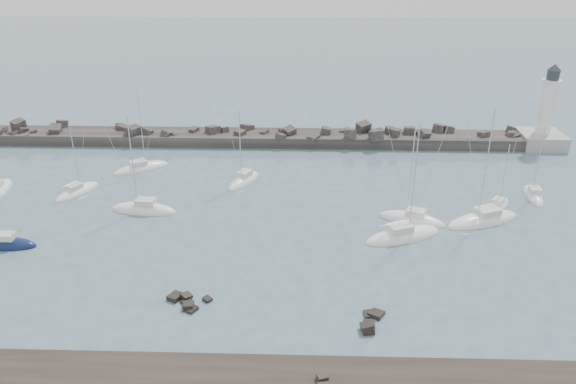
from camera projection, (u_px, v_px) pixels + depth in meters
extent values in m
plane|color=slate|center=(241.00, 258.00, 62.38)|extent=(400.00, 400.00, 0.00)
cube|color=black|center=(322.00, 378.00, 44.72)|extent=(1.00, 0.94, 0.50)
cube|color=black|center=(207.00, 300.00, 55.15)|extent=(1.11, 1.13, 0.66)
cube|color=black|center=(188.00, 308.00, 53.99)|extent=(1.06, 1.21, 1.02)
cube|color=black|center=(187.00, 304.00, 54.77)|extent=(1.43, 1.49, 0.82)
cube|color=black|center=(192.00, 311.00, 53.77)|extent=(1.55, 1.52, 1.01)
cube|color=black|center=(176.00, 299.00, 55.47)|extent=(1.68, 1.84, 1.07)
cube|color=black|center=(186.00, 298.00, 55.45)|extent=(1.50, 1.34, 1.19)
cube|color=black|center=(367.00, 329.00, 50.78)|extent=(1.39, 1.46, 1.28)
cube|color=black|center=(376.00, 315.00, 53.01)|extent=(1.80, 1.87, 0.90)
cube|color=black|center=(370.00, 316.00, 53.10)|extent=(1.37, 1.17, 0.97)
cube|color=black|center=(369.00, 328.00, 50.95)|extent=(1.30, 1.49, 1.29)
cube|color=black|center=(371.00, 332.00, 50.96)|extent=(0.97, 1.06, 0.65)
cube|color=#2D2A28|center=(221.00, 141.00, 97.02)|extent=(115.00, 6.00, 3.20)
cube|color=#2D2A28|center=(363.00, 128.00, 96.72)|extent=(2.81, 2.98, 2.44)
cube|color=#2D2A28|center=(314.00, 139.00, 94.05)|extent=(2.47, 2.56, 1.41)
cube|color=#2D2A28|center=(380.00, 132.00, 96.88)|extent=(1.43, 1.41, 1.53)
cube|color=#2D2A28|center=(508.00, 137.00, 94.55)|extent=(1.20, 1.37, 1.31)
cube|color=#2D2A28|center=(449.00, 130.00, 96.51)|extent=(1.86, 1.60, 1.79)
cube|color=#2D2A28|center=(372.00, 137.00, 94.96)|extent=(1.39, 1.39, 1.11)
cube|color=#2D2A28|center=(264.00, 133.00, 96.18)|extent=(1.89, 1.78, 1.27)
cube|color=#2D2A28|center=(213.00, 130.00, 96.37)|extent=(2.91, 3.06, 1.89)
cube|color=#2D2A28|center=(410.00, 131.00, 95.74)|extent=(2.07, 1.89, 1.49)
cube|color=#2D2A28|center=(194.00, 131.00, 96.94)|extent=(1.83, 2.06, 1.50)
cube|color=#2D2A28|center=(28.00, 137.00, 95.44)|extent=(1.07, 1.29, 1.08)
cube|color=#2D2A28|center=(512.00, 137.00, 94.89)|extent=(2.53, 2.51, 1.80)
cube|color=#2D2A28|center=(119.00, 126.00, 98.76)|extent=(1.03, 1.32, 1.17)
cube|color=#2D2A28|center=(326.00, 131.00, 95.65)|extent=(1.79, 1.56, 1.51)
cube|color=#2D2A28|center=(55.00, 130.00, 96.31)|extent=(2.45, 2.84, 2.10)
cube|color=#2D2A28|center=(2.00, 132.00, 96.47)|extent=(1.77, 1.82, 1.01)
cube|color=#2D2A28|center=(281.00, 137.00, 93.99)|extent=(2.12, 2.14, 1.43)
cube|color=#2D2A28|center=(282.00, 131.00, 96.23)|extent=(1.56, 1.40, 1.24)
cube|color=#2D2A28|center=(420.00, 133.00, 95.59)|extent=(1.92, 1.81, 1.56)
cube|color=#2D2A28|center=(19.00, 126.00, 96.82)|extent=(2.58, 2.95, 2.62)
cube|color=#2D2A28|center=(240.00, 133.00, 95.31)|extent=(2.17, 2.16, 1.04)
cube|color=#2D2A28|center=(484.00, 136.00, 94.55)|extent=(2.23, 2.18, 1.71)
cube|color=#2D2A28|center=(511.00, 130.00, 96.34)|extent=(1.90, 1.81, 1.54)
cube|color=#2D2A28|center=(439.00, 129.00, 96.81)|extent=(2.57, 2.42, 1.83)
cube|color=#2D2A28|center=(174.00, 136.00, 95.61)|extent=(1.61, 1.59, 1.14)
cube|color=#2D2A28|center=(424.00, 135.00, 94.26)|extent=(2.40, 2.38, 2.15)
cube|color=#2D2A28|center=(147.00, 133.00, 96.54)|extent=(1.66, 1.62, 1.14)
cube|color=#2D2A28|center=(376.00, 136.00, 93.16)|extent=(2.55, 2.56, 2.05)
cube|color=#2D2A28|center=(22.00, 130.00, 96.68)|extent=(2.20, 2.23, 1.80)
cube|color=#2D2A28|center=(247.00, 128.00, 98.02)|extent=(2.89, 3.00, 1.72)
cube|color=#2D2A28|center=(345.00, 132.00, 97.04)|extent=(1.92, 1.95, 1.41)
cube|color=#2D2A28|center=(147.00, 133.00, 95.75)|extent=(2.14, 1.85, 1.95)
cube|color=#2D2A28|center=(395.00, 133.00, 94.49)|extent=(1.91, 1.94, 1.54)
cube|color=#2D2A28|center=(390.00, 131.00, 96.05)|extent=(1.71, 1.72, 1.49)
cube|color=#2D2A28|center=(167.00, 135.00, 95.16)|extent=(2.32, 2.29, 2.15)
cube|color=#2D2A28|center=(133.00, 133.00, 95.89)|extent=(2.48, 2.54, 1.78)
cube|color=#2D2A28|center=(14.00, 134.00, 95.72)|extent=(1.64, 1.59, 1.30)
cube|color=#2D2A28|center=(511.00, 135.00, 94.63)|extent=(1.43, 1.56, 1.19)
cube|color=#2D2A28|center=(134.00, 132.00, 95.28)|extent=(2.73, 2.91, 2.21)
cube|color=#2D2A28|center=(2.00, 132.00, 96.78)|extent=(2.08, 2.09, 2.07)
cube|color=#2D2A28|center=(34.00, 132.00, 96.45)|extent=(1.38, 1.37, 1.01)
cube|color=#2D2A28|center=(470.00, 141.00, 93.36)|extent=(1.44, 1.32, 0.99)
cube|color=#2D2A28|center=(225.00, 131.00, 96.89)|extent=(1.86, 2.02, 1.53)
cube|color=#2D2A28|center=(127.00, 136.00, 94.84)|extent=(1.69, 1.58, 1.34)
cube|color=#2D2A28|center=(350.00, 135.00, 93.52)|extent=(2.14, 2.39, 2.05)
cube|color=#2D2A28|center=(372.00, 133.00, 96.24)|extent=(1.53, 1.46, 1.60)
cube|color=#2D2A28|center=(62.00, 125.00, 98.87)|extent=(2.07, 2.25, 1.88)
cube|color=#2D2A28|center=(289.00, 133.00, 95.64)|extent=(2.51, 2.90, 2.46)
cube|color=#2D2A28|center=(59.00, 132.00, 96.81)|extent=(1.13, 0.92, 0.97)
cube|color=#2D2A28|center=(123.00, 129.00, 97.94)|extent=(2.50, 2.05, 1.88)
cube|color=#999A95|center=(540.00, 141.00, 95.23)|extent=(7.00, 7.00, 3.00)
cylinder|color=white|center=(547.00, 107.00, 92.73)|extent=(2.50, 2.50, 9.00)
cylinder|color=white|center=(552.00, 81.00, 90.88)|extent=(3.20, 3.20, 0.25)
cylinder|color=#2E3338|center=(553.00, 75.00, 90.51)|extent=(2.00, 2.00, 1.60)
cone|color=#2E3338|center=(555.00, 67.00, 89.97)|extent=(2.20, 2.20, 1.00)
ellipsoid|color=#0F1C41|center=(4.00, 246.00, 64.77)|extent=(7.63, 2.46, 2.16)
cube|color=silver|center=(5.00, 236.00, 64.21)|extent=(2.15, 1.56, 0.75)
cylinder|color=silver|center=(8.00, 231.00, 63.89)|extent=(3.04, 0.15, 0.11)
ellipsoid|color=white|center=(77.00, 193.00, 78.08)|extent=(5.42, 7.53, 1.89)
cube|color=silver|center=(74.00, 186.00, 77.33)|extent=(2.26, 2.50, 0.61)
cylinder|color=silver|center=(74.00, 153.00, 76.15)|extent=(0.10, 0.10, 9.87)
cylinder|color=silver|center=(70.00, 184.00, 76.69)|extent=(1.44, 2.63, 0.09)
ellipsoid|color=white|center=(142.00, 169.00, 85.99)|extent=(8.51, 7.05, 2.02)
cube|color=silver|center=(138.00, 162.00, 85.30)|extent=(2.94, 2.78, 0.60)
cylinder|color=silver|center=(141.00, 127.00, 83.57)|extent=(0.10, 0.10, 11.52)
cylinder|color=silver|center=(134.00, 160.00, 84.77)|extent=(2.85, 2.02, 0.09)
ellipsoid|color=white|center=(144.00, 211.00, 72.96)|extent=(8.95, 3.67, 2.33)
cube|color=silver|center=(146.00, 201.00, 72.33)|extent=(2.62, 2.02, 0.78)
cylinder|color=silver|center=(132.00, 161.00, 70.18)|extent=(0.13, 0.13, 11.75)
cylinder|color=silver|center=(150.00, 197.00, 71.95)|extent=(3.47, 0.50, 0.11)
ellipsoid|color=white|center=(244.00, 182.00, 81.49)|extent=(5.38, 7.73, 2.08)
cube|color=silver|center=(245.00, 173.00, 81.28)|extent=(2.28, 2.54, 0.71)
cylinder|color=silver|center=(240.00, 145.00, 78.54)|extent=(0.12, 0.12, 10.09)
cylinder|color=silver|center=(247.00, 168.00, 81.42)|extent=(1.41, 2.73, 0.10)
ellipsoid|color=white|center=(403.00, 237.00, 66.58)|extent=(10.19, 6.42, 2.41)
cube|color=silver|center=(400.00, 228.00, 65.84)|extent=(3.27, 2.84, 0.75)
cylinder|color=silver|center=(414.00, 178.00, 63.64)|extent=(0.13, 0.13, 13.19)
cylinder|color=silver|center=(395.00, 223.00, 65.34)|extent=(3.67, 1.54, 0.11)
ellipsoid|color=white|center=(412.00, 221.00, 70.44)|extent=(8.66, 5.38, 2.23)
cube|color=silver|center=(416.00, 212.00, 69.74)|extent=(2.77, 2.40, 0.75)
cylinder|color=silver|center=(411.00, 172.00, 67.94)|extent=(0.13, 0.13, 11.20)
cylinder|color=silver|center=(421.00, 208.00, 69.24)|extent=(3.13, 1.29, 0.11)
ellipsoid|color=white|center=(533.00, 196.00, 77.00)|extent=(2.79, 6.99, 1.91)
cube|color=silver|center=(535.00, 190.00, 76.21)|extent=(1.56, 2.04, 0.66)
cylinder|color=silver|center=(539.00, 158.00, 75.23)|extent=(0.11, 0.11, 9.19)
cylinder|color=silver|center=(537.00, 187.00, 75.53)|extent=(0.37, 2.72, 0.09)
ellipsoid|color=white|center=(483.00, 221.00, 70.26)|extent=(10.63, 6.88, 2.43)
cube|color=silver|center=(488.00, 211.00, 69.84)|extent=(3.43, 3.01, 0.73)
cylinder|color=silver|center=(487.00, 164.00, 66.68)|extent=(0.12, 0.12, 13.77)
cylinder|color=silver|center=(493.00, 205.00, 69.80)|extent=(3.80, 1.68, 0.10)
ellipsoid|color=white|center=(498.00, 207.00, 74.03)|extent=(5.06, 5.71, 1.69)
cube|color=silver|center=(498.00, 201.00, 73.40)|extent=(1.94, 2.02, 0.60)
cylinder|color=silver|center=(505.00, 173.00, 72.40)|extent=(0.10, 0.10, 7.90)
cylinder|color=silver|center=(498.00, 198.00, 72.89)|extent=(1.52, 1.89, 0.09)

